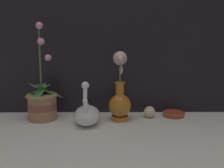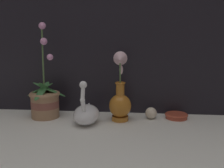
# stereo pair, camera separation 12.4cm
# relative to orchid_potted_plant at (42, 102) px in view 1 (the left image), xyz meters

# --- Properties ---
(ground_plane) EXTENTS (2.80, 2.80, 0.00)m
(ground_plane) POSITION_rel_orchid_potted_plant_xyz_m (0.33, -0.18, -0.09)
(ground_plane) COLOR silver
(orchid_potted_plant) EXTENTS (0.21, 0.20, 0.48)m
(orchid_potted_plant) POSITION_rel_orchid_potted_plant_xyz_m (0.00, 0.00, 0.00)
(orchid_potted_plant) COLOR #9E7556
(orchid_potted_plant) RESTS_ON ground_plane
(swan_figurine) EXTENTS (0.12, 0.19, 0.22)m
(swan_figurine) POSITION_rel_orchid_potted_plant_xyz_m (0.23, -0.08, -0.04)
(swan_figurine) COLOR white
(swan_figurine) RESTS_ON ground_plane
(blue_vase) EXTENTS (0.11, 0.12, 0.34)m
(blue_vase) POSITION_rel_orchid_potted_plant_xyz_m (0.38, -0.02, 0.02)
(blue_vase) COLOR #B26B23
(blue_vase) RESTS_ON ground_plane
(glass_sphere) EXTENTS (0.06, 0.06, 0.06)m
(glass_sphere) POSITION_rel_orchid_potted_plant_xyz_m (0.54, 0.02, -0.06)
(glass_sphere) COLOR beige
(glass_sphere) RESTS_ON ground_plane
(amber_dish) EXTENTS (0.12, 0.12, 0.02)m
(amber_dish) POSITION_rel_orchid_potted_plant_xyz_m (0.66, 0.04, -0.07)
(amber_dish) COLOR #A8422D
(amber_dish) RESTS_ON ground_plane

